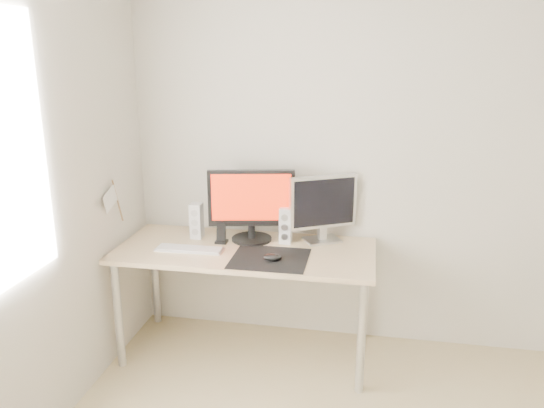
{
  "coord_description": "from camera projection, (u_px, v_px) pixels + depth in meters",
  "views": [
    {
      "loc": [
        -0.2,
        -1.63,
        1.91
      ],
      "look_at": [
        -0.77,
        1.44,
        1.01
      ],
      "focal_mm": 35.0,
      "sensor_mm": 36.0,
      "label": 1
    }
  ],
  "objects": [
    {
      "name": "main_monitor",
      "position": [
        251.0,
        203.0,
        3.37
      ],
      "size": [
        0.55,
        0.31,
        0.47
      ],
      "color": "black",
      "rests_on": "desk"
    },
    {
      "name": "mousepad",
      "position": [
        270.0,
        258.0,
        3.14
      ],
      "size": [
        0.45,
        0.4,
        0.0
      ],
      "primitive_type": "cube",
      "color": "black",
      "rests_on": "desk"
    },
    {
      "name": "second_monitor",
      "position": [
        323.0,
        205.0,
        3.36
      ],
      "size": [
        0.41,
        0.25,
        0.43
      ],
      "color": "#A9A9AB",
      "rests_on": "desk"
    },
    {
      "name": "speaker_left",
      "position": [
        197.0,
        221.0,
        3.46
      ],
      "size": [
        0.07,
        0.09,
        0.23
      ],
      "color": "white",
      "rests_on": "desk"
    },
    {
      "name": "desk",
      "position": [
        245.0,
        260.0,
        3.32
      ],
      "size": [
        1.6,
        0.7,
        0.73
      ],
      "color": "#D1B587",
      "rests_on": "ground"
    },
    {
      "name": "keyboard",
      "position": [
        190.0,
        249.0,
        3.27
      ],
      "size": [
        0.42,
        0.12,
        0.02
      ],
      "color": "silver",
      "rests_on": "desk"
    },
    {
      "name": "speaker_right",
      "position": [
        286.0,
        225.0,
        3.37
      ],
      "size": [
        0.07,
        0.09,
        0.23
      ],
      "color": "white",
      "rests_on": "desk"
    },
    {
      "name": "pennant",
      "position": [
        113.0,
        199.0,
        3.22
      ],
      "size": [
        0.01,
        0.23,
        0.29
      ],
      "color": "#A57F54",
      "rests_on": "wall_left"
    },
    {
      "name": "mouse",
      "position": [
        272.0,
        257.0,
        3.1
      ],
      "size": [
        0.11,
        0.06,
        0.04
      ],
      "primitive_type": "ellipsoid",
      "color": "black",
      "rests_on": "mousepad"
    },
    {
      "name": "wall_back",
      "position": [
        401.0,
        160.0,
        3.34
      ],
      "size": [
        3.5,
        0.0,
        3.5
      ],
      "primitive_type": "plane",
      "rotation": [
        1.57,
        0.0,
        0.0
      ],
      "color": "beige",
      "rests_on": "ground"
    },
    {
      "name": "phone_dock",
      "position": [
        221.0,
        237.0,
        3.39
      ],
      "size": [
        0.08,
        0.06,
        0.14
      ],
      "color": "black",
      "rests_on": "desk"
    }
  ]
}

